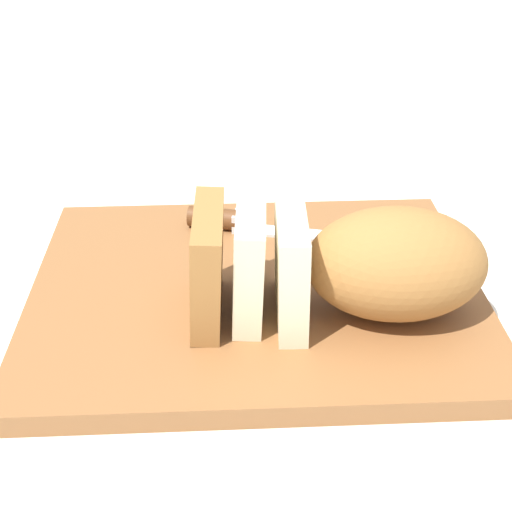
% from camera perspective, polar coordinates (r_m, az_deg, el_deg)
% --- Properties ---
extents(ground_plane, '(3.00, 3.00, 0.00)m').
position_cam_1_polar(ground_plane, '(0.62, -0.00, -3.92)').
color(ground_plane, silver).
extents(cutting_board, '(0.41, 0.32, 0.02)m').
position_cam_1_polar(cutting_board, '(0.61, -0.00, -3.16)').
color(cutting_board, brown).
rests_on(cutting_board, ground_plane).
extents(bread_loaf, '(0.24, 0.10, 0.10)m').
position_cam_1_polar(bread_loaf, '(0.55, 7.90, -0.67)').
color(bread_loaf, '#996633').
rests_on(bread_loaf, cutting_board).
extents(bread_knife, '(0.28, 0.08, 0.02)m').
position_cam_1_polar(bread_knife, '(0.68, 0.19, 2.68)').
color(bread_knife, silver).
rests_on(bread_knife, cutting_board).
extents(crumb_near_knife, '(0.01, 0.01, 0.01)m').
position_cam_1_polar(crumb_near_knife, '(0.59, 2.85, -3.27)').
color(crumb_near_knife, tan).
rests_on(crumb_near_knife, cutting_board).
extents(crumb_near_loaf, '(0.01, 0.01, 0.01)m').
position_cam_1_polar(crumb_near_loaf, '(0.57, -3.38, -4.87)').
color(crumb_near_loaf, tan).
rests_on(crumb_near_loaf, cutting_board).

